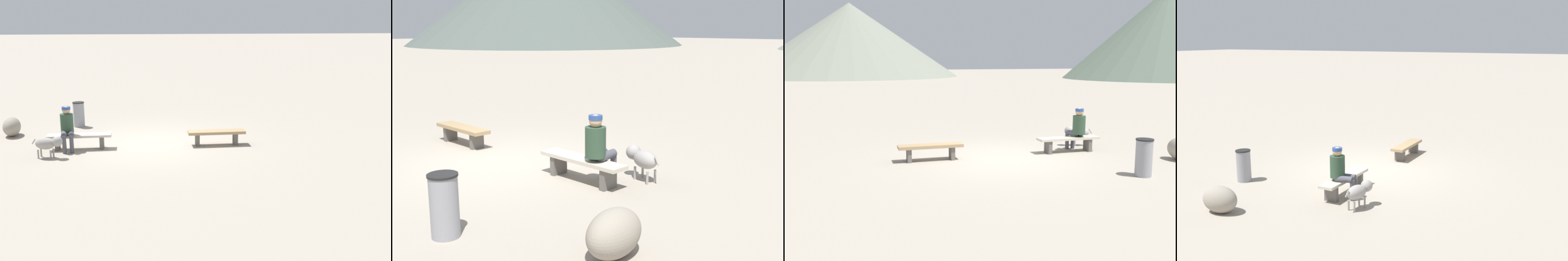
# 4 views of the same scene
# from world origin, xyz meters

# --- Properties ---
(ground) EXTENTS (210.00, 210.00, 0.06)m
(ground) POSITION_xyz_m (0.00, 0.00, -0.03)
(ground) COLOR #9E9384
(bench_left) EXTENTS (1.66, 0.41, 0.42)m
(bench_left) POSITION_xyz_m (-1.87, 0.38, 0.32)
(bench_left) COLOR #605B56
(bench_left) RESTS_ON ground
(bench_right) EXTENTS (1.77, 0.39, 0.42)m
(bench_right) POSITION_xyz_m (2.02, 0.32, 0.31)
(bench_right) COLOR #605B56
(bench_right) RESTS_ON ground
(seated_person) EXTENTS (0.40, 0.65, 1.23)m
(seated_person) POSITION_xyz_m (2.32, 0.40, 0.71)
(seated_person) COLOR #2D4733
(seated_person) RESTS_ON ground
(dog) EXTENTS (0.82, 0.43, 0.59)m
(dog) POSITION_xyz_m (2.72, 1.10, 0.40)
(dog) COLOR gray
(dog) RESTS_ON ground
(trash_bin) EXTENTS (0.39, 0.39, 0.84)m
(trash_bin) POSITION_xyz_m (2.36, -2.54, 0.42)
(trash_bin) COLOR gray
(trash_bin) RESTS_ON ground
(boulder) EXTENTS (0.57, 0.86, 0.59)m
(boulder) POSITION_xyz_m (4.29, -1.47, 0.30)
(boulder) COLOR gray
(boulder) RESTS_ON ground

